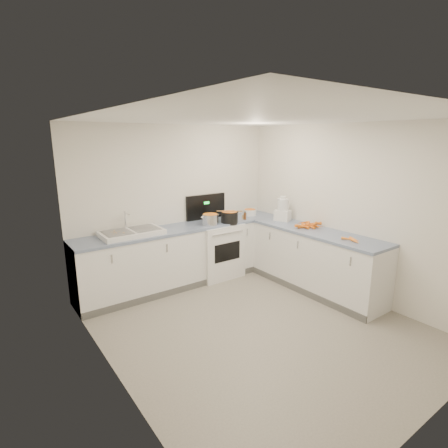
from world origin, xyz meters
TOP-DOWN VIEW (x-y plane):
  - floor at (0.00, 0.00)m, footprint 3.50×4.00m
  - ceiling at (0.00, 0.00)m, footprint 3.50×4.00m
  - wall_back at (0.00, 2.00)m, footprint 3.50×0.00m
  - wall_front at (0.00, -2.00)m, footprint 3.50×0.00m
  - wall_left at (-1.75, 0.00)m, footprint 0.00×4.00m
  - wall_right at (1.75, 0.00)m, footprint 0.00×4.00m
  - counter_back at (0.00, 1.70)m, footprint 3.50×0.62m
  - counter_right at (1.45, 0.30)m, footprint 0.62×2.20m
  - stove at (0.55, 1.69)m, footprint 0.76×0.65m
  - sink at (-0.90, 1.70)m, footprint 0.86×0.52m
  - steel_pot at (0.36, 1.56)m, footprint 0.30×0.30m
  - black_pot at (0.71, 1.51)m, footprint 0.34×0.34m
  - wooden_spoon at (0.71, 1.51)m, footprint 0.34×0.27m
  - mixing_bowl at (1.34, 1.74)m, footprint 0.25×0.25m
  - extract_bottle at (1.04, 1.51)m, footprint 0.05×0.05m
  - spice_jar at (1.04, 1.56)m, footprint 0.04×0.04m
  - food_processor at (1.52, 1.10)m, footprint 0.28×0.30m
  - carrot_pile at (1.50, 0.51)m, footprint 0.45×0.39m
  - peeled_carrots at (1.39, -0.34)m, footprint 0.17×0.30m
  - peelings at (-1.11, 1.68)m, footprint 0.18×0.22m

SIDE VIEW (x-z plane):
  - floor at x=0.00m, z-range 0.00..0.00m
  - counter_back at x=0.00m, z-range 0.00..0.94m
  - counter_right at x=1.45m, z-range 0.00..0.94m
  - stove at x=0.55m, z-range -0.21..1.15m
  - peeled_carrots at x=1.39m, z-range 0.94..0.98m
  - carrot_pile at x=1.50m, z-range 0.93..1.02m
  - sink at x=-0.90m, z-range 0.82..1.13m
  - spice_jar at x=1.04m, z-range 0.94..1.02m
  - mixing_bowl at x=1.34m, z-range 0.94..1.05m
  - extract_bottle at x=1.04m, z-range 0.94..1.06m
  - steel_pot at x=0.36m, z-range 0.92..1.11m
  - peelings at x=-1.11m, z-range 1.01..1.02m
  - black_pot at x=0.71m, z-range 0.92..1.12m
  - food_processor at x=1.52m, z-range 0.91..1.32m
  - wooden_spoon at x=0.71m, z-range 1.12..1.14m
  - wall_back at x=0.00m, z-range 0.00..2.50m
  - wall_front at x=0.00m, z-range 0.00..2.50m
  - wall_left at x=-1.75m, z-range 0.00..2.50m
  - wall_right at x=1.75m, z-range 0.00..2.50m
  - ceiling at x=0.00m, z-range 2.50..2.50m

